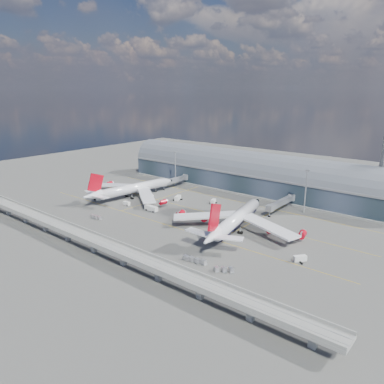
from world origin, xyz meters
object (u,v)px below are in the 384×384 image
Objects in this scene: service_truck_0 at (100,198)px; floodlight_mast_left at (175,168)px; airliner_right at (236,220)px; service_truck_5 at (178,198)px; service_truck_1 at (127,204)px; service_truck_3 at (300,259)px; service_truck_4 at (213,201)px; floodlight_mast_right at (306,190)px; cargo_train_0 at (96,217)px; cargo_train_1 at (195,260)px; airliner_left at (131,189)px; cargo_train_2 at (224,270)px; service_truck_2 at (151,208)px.

floodlight_mast_left is at bearing 45.13° from service_truck_0.
airliner_right is 10.71× the size of service_truck_5.
service_truck_1 is at bearing -143.23° from service_truck_5.
service_truck_4 reaches higher than service_truck_3.
service_truck_4 is at bearing -160.17° from floodlight_mast_right.
cargo_train_1 is (76.07, -6.85, 0.04)m from cargo_train_0.
airliner_left reaches higher than service_truck_3.
cargo_train_2 is at bearing -40.22° from floodlight_mast_left.
cargo_train_1 is at bearing -93.17° from airliner_right.
service_truck_1 is at bearing -145.12° from service_truck_3.
floodlight_mast_left is 138.50m from cargo_train_2.
airliner_right is 12.71× the size of service_truck_3.
floodlight_mast_left is 0.37× the size of airliner_left.
service_truck_2 is 32.25m from cargo_train_0.
service_truck_5 is 0.85× the size of cargo_train_2.
cargo_train_1 is at bearing -119.61° from service_truck_2.
service_truck_1 is at bearing 96.26° from service_truck_2.
floodlight_mast_left is 53.32m from service_truck_4.
airliner_left reaches higher than cargo_train_2.
service_truck_2 is (41.86, 5.12, 0.03)m from service_truck_0.
service_truck_2 is 1.09× the size of cargo_train_0.
airliner_right is 45.22m from cargo_train_2.
floodlight_mast_left is 100.00m from floodlight_mast_right.
service_truck_3 is (24.71, -61.44, -12.27)m from floodlight_mast_right.
cargo_train_0 is (5.55, -27.08, -0.34)m from service_truck_1.
service_truck_0 is at bearing 109.87° from cargo_train_2.
service_truck_0 is at bearing 81.80° from cargo_train_1.
airliner_right reaches higher than airliner_left.
service_truck_2 is at bearing -136.37° from service_truck_4.
airliner_left reaches higher than service_truck_1.
floodlight_mast_left is 128.53m from cargo_train_1.
airliner_left is at bearing 69.40° from service_truck_2.
service_truck_0 is at bearing -116.37° from airliner_left.
service_truck_3 is at bearing -0.93° from cargo_train_2.
airliner_right is 47.64m from service_truck_4.
airliner_right is 75.75m from service_truck_1.
service_truck_0 is (-97.68, -9.91, -4.29)m from airliner_right.
airliner_right is 62.08m from service_truck_5.
service_truck_3 is (126.19, -19.26, -4.62)m from airliner_left.
cargo_train_1 is at bearing -116.93° from service_truck_1.
floodlight_mast_right is 2.25× the size of cargo_train_1.
airliner_left is 104.21m from cargo_train_1.
floodlight_mast_left is 61.57m from service_truck_0.
airliner_right reaches higher than service_truck_1.
service_truck_4 is 0.62× the size of cargo_train_0.
service_truck_4 is (49.94, 23.59, -4.62)m from airliner_left.
floodlight_mast_left is 2.87× the size of service_truck_2.
floodlight_mast_right is 90.11m from cargo_train_2.
service_truck_5 is (-73.35, -27.67, -12.08)m from floodlight_mast_right.
service_truck_3 is at bearing -33.53° from service_truck_0.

